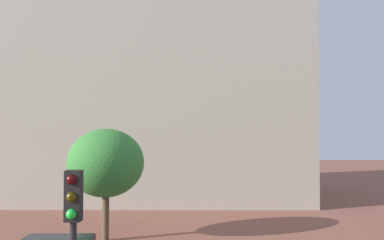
{
  "coord_description": "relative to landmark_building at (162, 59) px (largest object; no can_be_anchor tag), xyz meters",
  "views": [
    {
      "loc": [
        0.33,
        -3.57,
        5.31
      ],
      "look_at": [
        0.25,
        10.44,
        5.7
      ],
      "focal_mm": 37.23,
      "sensor_mm": 36.0,
      "label": 1
    }
  ],
  "objects": [
    {
      "name": "landmark_building",
      "position": [
        0.0,
        0.0,
        0.0
      ],
      "size": [
        22.64,
        13.17,
        37.0
      ],
      "color": "#B2A893",
      "rests_on": "ground_plane"
    },
    {
      "name": "tree_curb_far",
      "position": [
        -1.57,
        -13.75,
        -7.59
      ],
      "size": [
        3.69,
        3.69,
        5.43
      ],
      "color": "brown",
      "rests_on": "ground_plane"
    }
  ]
}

